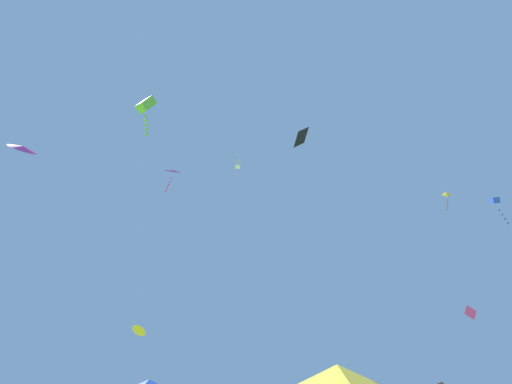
# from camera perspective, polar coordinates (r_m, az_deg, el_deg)

# --- Properties ---
(kite_magenta_diamond) EXTENTS (0.94, 0.95, 0.74)m
(kite_magenta_diamond) POSITION_cam_1_polar(r_m,az_deg,el_deg) (38.40, 25.48, -13.57)
(kite_magenta_diamond) COLOR #D6389E
(kite_yellow_delta) EXTENTS (1.30, 1.27, 0.64)m
(kite_yellow_delta) POSITION_cam_1_polar(r_m,az_deg,el_deg) (31.97, -14.51, -16.50)
(kite_yellow_delta) COLOR yellow
(kite_purple_delta) EXTENTS (1.46, 1.41, 2.33)m
(kite_purple_delta) POSITION_cam_1_polar(r_m,az_deg,el_deg) (35.77, -10.49, 2.58)
(kite_purple_delta) COLOR purple
(kite_blue_box) EXTENTS (0.50, 0.78, 1.55)m
(kite_blue_box) POSITION_cam_1_polar(r_m,az_deg,el_deg) (23.63, 27.95, -1.04)
(kite_blue_box) COLOR blue
(kite_lime_box) EXTENTS (1.13, 1.33, 3.35)m
(kite_lime_box) POSITION_cam_1_polar(r_m,az_deg,el_deg) (29.00, -13.69, 10.52)
(kite_lime_box) COLOR #75D138
(kite_yellow_diamond) EXTENTS (0.71, 0.72, 1.76)m
(kite_yellow_diamond) POSITION_cam_1_polar(r_m,az_deg,el_deg) (40.01, 22.92, -0.38)
(kite_yellow_diamond) COLOR yellow
(kite_white_box) EXTENTS (0.41, 0.69, 1.03)m
(kite_white_box) POSITION_cam_1_polar(r_m,az_deg,el_deg) (36.20, -2.30, 3.62)
(kite_white_box) COLOR white
(kite_magenta_delta) EXTENTS (2.07, 2.01, 1.19)m
(kite_magenta_delta) POSITION_cam_1_polar(r_m,az_deg,el_deg) (28.78, -27.38, 4.99)
(kite_magenta_delta) COLOR #D6389E
(kite_black_diamond) EXTENTS (1.04, 1.03, 0.94)m
(kite_black_diamond) POSITION_cam_1_polar(r_m,az_deg,el_deg) (26.11, 5.55, 6.87)
(kite_black_diamond) COLOR black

